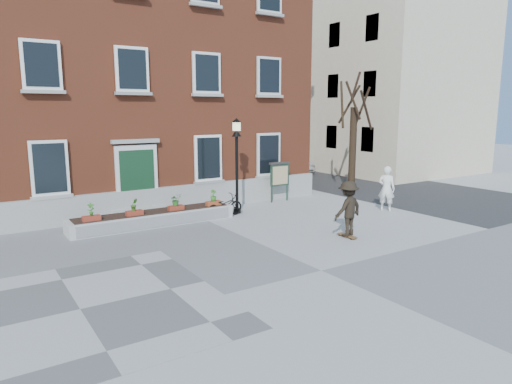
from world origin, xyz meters
TOP-DOWN VIEW (x-y plane):
  - ground at (0.00, 0.00)m, footprint 100.00×100.00m
  - checker_patch at (-6.00, 1.00)m, footprint 6.00×6.00m
  - bicycle at (0.89, 6.93)m, footprint 1.81×0.86m
  - parked_car at (11.37, 16.16)m, footprint 1.86×4.12m
  - bystander at (7.22, 4.14)m, footprint 0.74×0.84m
  - brick_building at (-2.00, 13.98)m, footprint 18.40×10.85m
  - planter_assembly at (-1.99, 7.18)m, footprint 6.20×1.12m
  - bare_tree at (9.01, 8.01)m, footprint 1.83×1.83m
  - side_street at (17.99, 19.78)m, footprint 15.20×36.00m
  - lamp_post at (1.68, 7.27)m, footprint 0.40×0.40m
  - notice_board at (4.61, 8.29)m, footprint 1.10×0.16m
  - skateboarder at (2.90, 2.01)m, footprint 1.28×0.83m

SIDE VIEW (x-z plane):
  - ground at x=0.00m, z-range 0.00..0.00m
  - checker_patch at x=-6.00m, z-range 0.00..0.01m
  - planter_assembly at x=-1.99m, z-range -0.27..0.88m
  - bicycle at x=0.89m, z-range 0.00..0.91m
  - parked_car at x=11.37m, z-range 0.00..1.31m
  - bystander at x=7.22m, z-range 0.00..1.93m
  - skateboarder at x=2.90m, z-range 0.03..1.97m
  - notice_board at x=4.61m, z-range 0.33..2.20m
  - lamp_post at x=1.68m, z-range 0.57..4.50m
  - bare_tree at x=9.01m, z-range -0.29..5.87m
  - brick_building at x=-2.00m, z-range 0.00..12.60m
  - side_street at x=17.99m, z-range -0.23..14.27m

